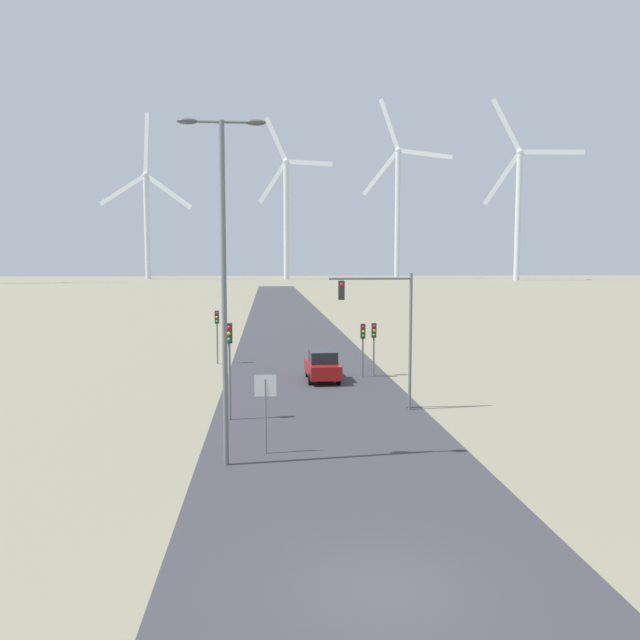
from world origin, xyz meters
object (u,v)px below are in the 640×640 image
Objects in this scene: car_approaching at (323,365)px; streetlamp at (224,258)px; stop_sign_near at (266,399)px; wind_turbine_left at (147,213)px; traffic_light_post_mid_left at (217,325)px; traffic_light_post_mid_right at (374,337)px; wind_turbine_far_right at (518,201)px; wind_turbine_right at (398,200)px; traffic_light_post_near_left at (229,350)px; wind_turbine_center at (286,207)px; traffic_light_post_near_right at (363,338)px; traffic_light_mast_overhead at (384,315)px.

streetlamp is at bearing -107.25° from car_approaching.
wind_turbine_left reaches higher than stop_sign_near.
streetlamp reaches higher than traffic_light_post_mid_left.
traffic_light_post_mid_left is 220.47m from wind_turbine_left.
wind_turbine_left reaches higher than traffic_light_post_mid_right.
wind_turbine_far_right is at bearing 62.39° from traffic_light_post_mid_left.
stop_sign_near is 0.90× the size of traffic_light_post_mid_right.
traffic_light_post_near_left is at bearing -103.56° from wind_turbine_right.
streetlamp is 230.50m from wind_turbine_center.
wind_turbine_right is (49.63, 227.17, 30.73)m from traffic_light_post_near_right.
traffic_light_post_mid_right is 233.95m from wind_turbine_right.
stop_sign_near is at bearing -102.92° from wind_turbine_right.
wind_turbine_center reaches higher than car_approaching.
traffic_light_post_near_left is 245.54m from wind_turbine_right.
streetlamp is at bearing -114.40° from traffic_light_post_near_right.
stop_sign_near is at bearing -78.45° from wind_turbine_left.
traffic_light_mast_overhead is 0.10× the size of wind_turbine_left.
wind_turbine_far_right is (143.27, -26.06, 3.33)m from wind_turbine_left.
traffic_light_post_mid_right is at bearing 83.16° from traffic_light_mast_overhead.
wind_turbine_right is (103.63, 6.63, 6.42)m from wind_turbine_left.
wind_turbine_right reaches higher than traffic_light_post_near_right.
traffic_light_post_mid_right is at bearing 21.18° from car_approaching.
streetlamp is 3.58× the size of traffic_light_post_near_right.
traffic_light_mast_overhead is 223.35m from wind_turbine_far_right.
traffic_light_post_near_left is 1.32× the size of traffic_light_post_near_right.
stop_sign_near is 5.47m from traffic_light_post_near_left.
traffic_light_post_mid_right is 0.05× the size of wind_turbine_far_right.
streetlamp is at bearing -132.79° from traffic_light_mast_overhead.
traffic_light_post_mid_right is 0.50× the size of traffic_light_mast_overhead.
traffic_light_post_near_right is at bearing 68.32° from stop_sign_near.
traffic_light_post_near_left is 0.07× the size of wind_turbine_center.
wind_turbine_far_right is (91.82, 195.31, 29.16)m from car_approaching.
traffic_light_post_near_left is at bearing -119.11° from car_approaching.
wind_turbine_center is 49.96m from wind_turbine_right.
traffic_light_post_near_left is 236.10m from wind_turbine_left.
car_approaching is (4.72, 15.21, -6.30)m from streetlamp.
traffic_light_post_near_left is at bearing -83.47° from traffic_light_post_mid_left.
traffic_light_post_mid_right is (8.03, 16.49, -4.79)m from streetlamp.
stop_sign_near is 250.24m from wind_turbine_right.
traffic_light_post_near_left is 13.15m from traffic_light_post_mid_right.
wind_turbine_center is (4.42, 214.12, 27.65)m from car_approaching.
traffic_light_mast_overhead is (9.00, -14.50, 1.86)m from traffic_light_post_mid_left.
wind_turbine_left reaches higher than streetlamp.
wind_turbine_right is (52.19, 228.00, 32.25)m from car_approaching.
wind_turbine_far_right is (96.78, 204.22, 26.88)m from traffic_light_post_near_left.
car_approaching is at bearing -76.92° from wind_turbine_left.
wind_turbine_right reaches higher than car_approaching.
traffic_light_post_mid_left is 17.17m from traffic_light_mast_overhead.
traffic_light_mast_overhead is 223.11m from wind_turbine_center.
wind_turbine_right is at bearing 78.03° from traffic_light_mast_overhead.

